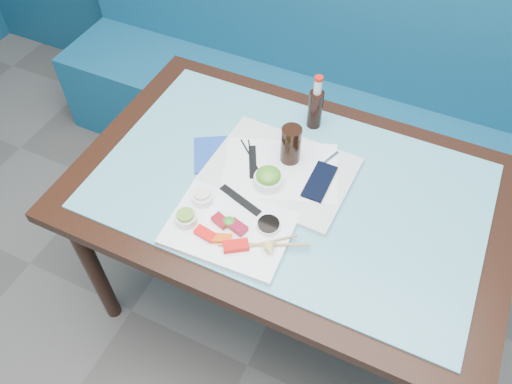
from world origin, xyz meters
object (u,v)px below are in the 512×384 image
at_px(sashimi_plate, 229,229).
at_px(seaweed_bowl, 268,181).
at_px(serving_tray, 280,171).
at_px(blue_napkin, 219,154).
at_px(cola_bottle_body, 315,109).
at_px(booth_bench, 353,115).
at_px(cola_glass, 291,145).
at_px(dining_table, 289,203).

xyz_separation_m(sashimi_plate, seaweed_bowl, (0.04, 0.20, 0.03)).
relative_size(sashimi_plate, seaweed_bowl, 3.93).
xyz_separation_m(sashimi_plate, serving_tray, (0.05, 0.28, -0.00)).
bearing_deg(sashimi_plate, blue_napkin, 120.93).
bearing_deg(cola_bottle_body, serving_tray, -93.58).
distance_m(booth_bench, cola_glass, 0.88).
distance_m(dining_table, seaweed_bowl, 0.15).
distance_m(booth_bench, dining_table, 0.89).
bearing_deg(booth_bench, cola_bottle_body, -93.48).
distance_m(serving_tray, seaweed_bowl, 0.08).
xyz_separation_m(booth_bench, serving_tray, (-0.05, -0.80, 0.39)).
xyz_separation_m(booth_bench, cola_glass, (-0.04, -0.75, 0.47)).
bearing_deg(dining_table, seaweed_bowl, -145.90).
relative_size(booth_bench, sashimi_plate, 8.35).
height_order(booth_bench, dining_table, booth_bench).
bearing_deg(booth_bench, blue_napkin, -108.28).
xyz_separation_m(booth_bench, blue_napkin, (-0.27, -0.82, 0.39)).
bearing_deg(cola_bottle_body, dining_table, -83.61).
bearing_deg(serving_tray, seaweed_bowl, -95.39).
height_order(sashimi_plate, blue_napkin, sashimi_plate).
bearing_deg(seaweed_bowl, dining_table, 34.10).
bearing_deg(cola_bottle_body, blue_napkin, -130.88).
bearing_deg(booth_bench, sashimi_plate, -95.04).
bearing_deg(booth_bench, seaweed_bowl, -93.86).
bearing_deg(blue_napkin, booth_bench, 71.72).
bearing_deg(cola_bottle_body, cola_glass, -91.76).
xyz_separation_m(dining_table, seaweed_bowl, (-0.06, -0.04, 0.13)).
height_order(booth_bench, blue_napkin, booth_bench).
height_order(dining_table, seaweed_bowl, seaweed_bowl).
relative_size(serving_tray, seaweed_bowl, 4.97).
bearing_deg(cola_glass, dining_table, -66.29).
relative_size(sashimi_plate, serving_tray, 0.79).
height_order(serving_tray, cola_bottle_body, cola_bottle_body).
bearing_deg(serving_tray, cola_glass, 81.90).
distance_m(seaweed_bowl, blue_napkin, 0.22).
bearing_deg(serving_tray, blue_napkin, -174.46).
distance_m(dining_table, blue_napkin, 0.29).
bearing_deg(blue_napkin, serving_tray, 3.34).
height_order(dining_table, cola_glass, cola_glass).
bearing_deg(dining_table, sashimi_plate, -111.53).
bearing_deg(dining_table, serving_tray, 144.87).
bearing_deg(blue_napkin, sashimi_plate, -56.45).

